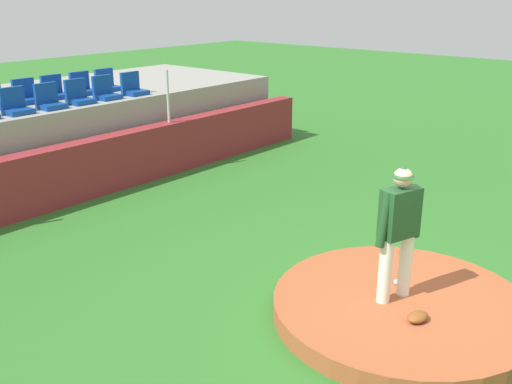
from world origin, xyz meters
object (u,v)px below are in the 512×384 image
object	(u,v)px
stadium_chair_5	(106,92)
stadium_chair_12	(82,87)
stadium_chair_3	(49,101)
stadium_chair_13	(107,84)
stadium_chair_2	(16,106)
stadium_chair_11	(55,91)
stadium_chair_4	(79,96)
stadium_chair_6	(133,88)
pitcher	(399,224)
fielding_glove	(418,317)
baseball	(396,282)
stadium_chair_10	(27,95)

from	to	relation	value
stadium_chair_5	stadium_chair_12	size ratio (longest dim) A/B	1.00
stadium_chair_3	stadium_chair_13	xyz separation A→B (m)	(2.08, 0.94, 0.00)
stadium_chair_2	stadium_chair_11	size ratio (longest dim) A/B	1.00
stadium_chair_5	stadium_chair_2	bearing A→B (deg)	0.34
stadium_chair_2	stadium_chair_4	size ratio (longest dim) A/B	1.00
stadium_chair_6	stadium_chair_11	distance (m)	1.69
pitcher	stadium_chair_4	size ratio (longest dim) A/B	3.51
fielding_glove	stadium_chair_6	xyz separation A→B (m)	(2.45, 8.24, 1.56)
baseball	stadium_chair_3	size ratio (longest dim) A/B	0.15
stadium_chair_13	pitcher	bearing A→B (deg)	76.39
baseball	stadium_chair_6	bearing A→B (deg)	76.77
stadium_chair_5	stadium_chair_10	world-z (taller)	same
stadium_chair_4	stadium_chair_11	world-z (taller)	same
stadium_chair_10	stadium_chair_11	distance (m)	0.68
stadium_chair_2	stadium_chair_12	size ratio (longest dim) A/B	1.00
fielding_glove	stadium_chair_10	xyz separation A→B (m)	(0.36, 9.14, 1.56)
baseball	stadium_chair_3	distance (m)	7.78
baseball	stadium_chair_13	world-z (taller)	stadium_chair_13
fielding_glove	stadium_chair_4	world-z (taller)	stadium_chair_4
stadium_chair_3	stadium_chair_6	xyz separation A→B (m)	(2.11, 0.02, 0.00)
pitcher	stadium_chair_6	xyz separation A→B (m)	(2.14, 7.76, 0.59)
baseball	stadium_chair_13	size ratio (longest dim) A/B	0.15
stadium_chair_6	stadium_chair_12	size ratio (longest dim) A/B	1.00
fielding_glove	baseball	bearing A→B (deg)	-126.19
pitcher	stadium_chair_4	world-z (taller)	stadium_chair_4
stadium_chair_2	stadium_chair_5	xyz separation A→B (m)	(2.08, 0.01, 0.00)
stadium_chair_4	stadium_chair_6	bearing A→B (deg)	179.94
pitcher	stadium_chair_4	distance (m)	7.81
stadium_chair_4	stadium_chair_3	bearing A→B (deg)	1.57
baseball	fielding_glove	size ratio (longest dim) A/B	0.25
stadium_chair_12	stadium_chair_4	bearing A→B (deg)	52.21
stadium_chair_11	stadium_chair_13	bearing A→B (deg)	179.48
fielding_glove	stadium_chair_4	distance (m)	8.45
baseball	pitcher	bearing A→B (deg)	-159.76
stadium_chair_2	stadium_chair_6	distance (m)	2.82
pitcher	stadium_chair_4	xyz separation A→B (m)	(0.71, 7.76, 0.59)
stadium_chair_4	stadium_chair_6	xyz separation A→B (m)	(1.42, -0.00, 0.00)
stadium_chair_10	stadium_chair_11	size ratio (longest dim) A/B	1.00
stadium_chair_5	stadium_chair_10	distance (m)	1.61
stadium_chair_4	stadium_chair_10	world-z (taller)	same
stadium_chair_2	fielding_glove	bearing A→B (deg)	92.52
stadium_chair_11	stadium_chair_12	world-z (taller)	same
fielding_glove	stadium_chair_10	distance (m)	9.28
baseball	stadium_chair_6	distance (m)	7.99
baseball	stadium_chair_11	bearing A→B (deg)	87.46
pitcher	stadium_chair_10	size ratio (longest dim) A/B	3.51
stadium_chair_10	stadium_chair_12	size ratio (longest dim) A/B	1.00
stadium_chair_10	stadium_chair_13	xyz separation A→B (m)	(2.05, 0.03, 0.00)
stadium_chair_5	stadium_chair_6	xyz separation A→B (m)	(0.74, -0.02, 0.00)
pitcher	stadium_chair_4	bearing A→B (deg)	102.60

